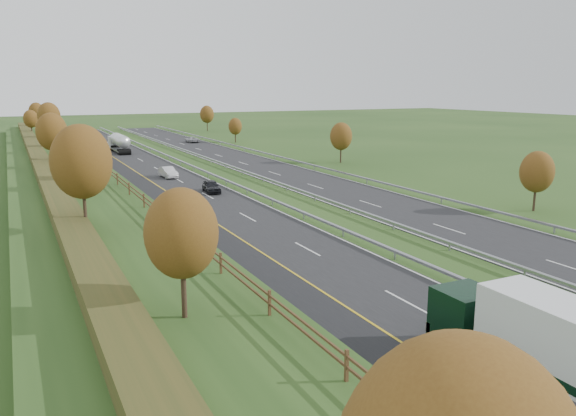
# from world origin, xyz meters

# --- Properties ---
(ground) EXTENTS (400.00, 400.00, 0.00)m
(ground) POSITION_xyz_m (8.00, 55.00, 0.00)
(ground) COLOR #244017
(ground) RESTS_ON ground
(near_carriageway) EXTENTS (10.50, 200.00, 0.04)m
(near_carriageway) POSITION_xyz_m (0.00, 60.00, 0.02)
(near_carriageway) COLOR black
(near_carriageway) RESTS_ON ground
(far_carriageway) EXTENTS (10.50, 200.00, 0.04)m
(far_carriageway) POSITION_xyz_m (16.50, 60.00, 0.02)
(far_carriageway) COLOR black
(far_carriageway) RESTS_ON ground
(hard_shoulder) EXTENTS (3.00, 200.00, 0.04)m
(hard_shoulder) POSITION_xyz_m (-3.75, 60.00, 0.02)
(hard_shoulder) COLOR black
(hard_shoulder) RESTS_ON ground
(lane_markings) EXTENTS (26.75, 200.00, 0.01)m
(lane_markings) POSITION_xyz_m (6.40, 59.88, 0.05)
(lane_markings) COLOR silver
(lane_markings) RESTS_ON near_carriageway
(embankment_left) EXTENTS (12.00, 200.00, 2.00)m
(embankment_left) POSITION_xyz_m (-13.00, 60.00, 1.00)
(embankment_left) COLOR #244017
(embankment_left) RESTS_ON ground
(hedge_left) EXTENTS (2.20, 180.00, 1.10)m
(hedge_left) POSITION_xyz_m (-15.00, 60.00, 2.55)
(hedge_left) COLOR #353B18
(hedge_left) RESTS_ON embankment_left
(fence_left) EXTENTS (0.12, 189.06, 1.20)m
(fence_left) POSITION_xyz_m (-8.50, 59.59, 2.73)
(fence_left) COLOR #422B19
(fence_left) RESTS_ON embankment_left
(median_barrier_near) EXTENTS (0.32, 200.00, 0.71)m
(median_barrier_near) POSITION_xyz_m (5.70, 60.00, 0.61)
(median_barrier_near) COLOR gray
(median_barrier_near) RESTS_ON ground
(median_barrier_far) EXTENTS (0.32, 200.00, 0.71)m
(median_barrier_far) POSITION_xyz_m (10.80, 60.00, 0.61)
(median_barrier_far) COLOR gray
(median_barrier_far) RESTS_ON ground
(outer_barrier_far) EXTENTS (0.32, 200.00, 0.71)m
(outer_barrier_far) POSITION_xyz_m (22.30, 60.00, 0.62)
(outer_barrier_far) COLOR gray
(outer_barrier_far) RESTS_ON ground
(trees_left) EXTENTS (6.64, 164.30, 7.66)m
(trees_left) POSITION_xyz_m (-12.64, 56.63, 6.37)
(trees_left) COLOR #2D2116
(trees_left) RESTS_ON embankment_left
(trees_far) EXTENTS (8.45, 118.60, 7.12)m
(trees_far) POSITION_xyz_m (29.80, 89.21, 4.25)
(trees_far) COLOR #2D2116
(trees_far) RESTS_ON ground
(road_tanker) EXTENTS (2.40, 11.22, 3.46)m
(road_tanker) POSITION_xyz_m (0.19, 96.47, 1.86)
(road_tanker) COLOR silver
(road_tanker) RESTS_ON near_carriageway
(car_dark_near) EXTENTS (2.23, 4.42, 1.44)m
(car_dark_near) POSITION_xyz_m (2.33, 48.81, 0.76)
(car_dark_near) COLOR black
(car_dark_near) RESTS_ON near_carriageway
(car_silver_mid) EXTENTS (1.87, 4.51, 1.45)m
(car_silver_mid) POSITION_xyz_m (0.60, 61.99, 0.77)
(car_silver_mid) COLOR silver
(car_silver_mid) RESTS_ON near_carriageway
(car_small_far) EXTENTS (2.26, 5.38, 1.55)m
(car_small_far) POSITION_xyz_m (-1.60, 140.84, 0.81)
(car_small_far) COLOR #152343
(car_small_far) RESTS_ON near_carriageway
(car_oncoming) EXTENTS (2.25, 4.67, 1.28)m
(car_oncoming) POSITION_xyz_m (18.16, 109.16, 0.68)
(car_oncoming) COLOR #BBBBC0
(car_oncoming) RESTS_ON far_carriageway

